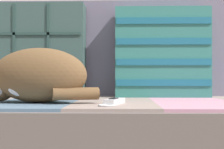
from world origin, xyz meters
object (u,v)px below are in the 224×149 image
throw_pillow_striped (162,53)px  game_remote_near (114,102)px  sleeping_cat (35,77)px  throw_pillow_quilted (35,51)px

throw_pillow_striped → game_remote_near: throw_pillow_striped is taller
game_remote_near → throw_pillow_striped: bearing=65.3°
sleeping_cat → throw_pillow_striped: bearing=38.7°
throw_pillow_quilted → throw_pillow_striped: size_ratio=1.09×
throw_pillow_quilted → sleeping_cat: bearing=-75.4°
game_remote_near → sleeping_cat: bearing=166.8°
sleeping_cat → game_remote_near: sleeping_cat is taller
throw_pillow_quilted → sleeping_cat: size_ratio=1.12×
throw_pillow_quilted → throw_pillow_striped: 0.59m
throw_pillow_quilted → game_remote_near: throw_pillow_quilted is taller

